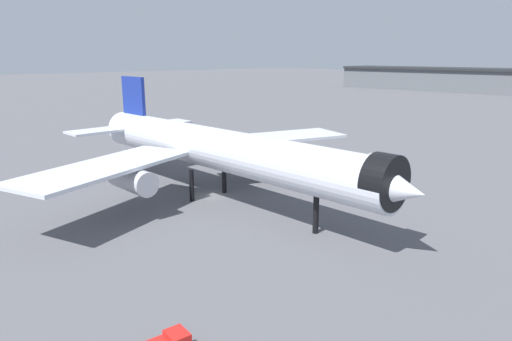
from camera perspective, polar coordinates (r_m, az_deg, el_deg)
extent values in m
plane|color=#56565B|center=(64.71, -5.75, -3.16)|extent=(900.00, 900.00, 0.00)
cylinder|color=silver|center=(60.91, -4.49, 2.60)|extent=(50.90, 7.92, 5.40)
cone|color=silver|center=(44.94, 16.68, -2.11)|extent=(6.20, 5.58, 5.30)
cone|color=silver|center=(81.76, -15.98, 5.05)|extent=(7.27, 5.48, 5.13)
cylinder|color=black|center=(45.34, 15.53, -1.36)|extent=(2.70, 5.57, 5.46)
cube|color=silver|center=(73.31, 2.06, 4.06)|extent=(13.79, 24.14, 0.43)
cylinder|color=#B7BAC1|center=(70.88, 1.22, 2.25)|extent=(7.24, 3.32, 2.97)
cube|color=silver|center=(56.81, -18.06, 0.41)|extent=(15.70, 24.21, 0.43)
cylinder|color=#B7BAC1|center=(57.40, -14.95, -1.07)|extent=(7.24, 3.32, 2.97)
cube|color=navy|center=(77.70, -14.76, 7.90)|extent=(6.10, 0.84, 8.64)
cube|color=silver|center=(82.05, -11.35, 5.73)|extent=(5.01, 9.34, 0.32)
cube|color=silver|center=(76.37, -18.82, 4.64)|extent=(5.01, 9.34, 0.32)
cylinder|color=black|center=(51.20, 7.36, -5.36)|extent=(0.65, 0.65, 4.32)
cylinder|color=black|center=(65.68, -3.93, -0.90)|extent=(0.65, 0.65, 4.32)
cylinder|color=black|center=(62.31, -7.91, -1.83)|extent=(0.65, 0.65, 4.32)
cube|color=slate|center=(265.58, 27.22, 9.63)|extent=(162.74, 40.10, 11.07)
cube|color=#232628|center=(265.34, 27.38, 10.94)|extent=(162.98, 42.48, 1.20)
cube|color=black|center=(95.92, -6.07, 2.90)|extent=(5.41, 5.61, 0.35)
cube|color=#194799|center=(94.15, -6.29, 3.29)|extent=(3.18, 3.18, 1.60)
cube|color=#1E2D38|center=(93.14, -6.43, 3.36)|extent=(1.48, 1.37, 0.80)
cube|color=#194799|center=(96.63, -5.97, 3.75)|extent=(3.93, 3.99, 2.20)
cylinder|color=black|center=(93.87, -5.62, 2.55)|extent=(0.82, 0.85, 0.90)
cylinder|color=black|center=(94.36, -6.99, 2.58)|extent=(0.82, 0.85, 0.90)
cylinder|color=black|center=(97.57, -5.17, 3.01)|extent=(0.82, 0.85, 0.90)
cylinder|color=black|center=(98.04, -6.49, 3.03)|extent=(0.82, 0.85, 0.90)
cube|color=red|center=(32.12, -9.64, -19.90)|extent=(1.69, 1.39, 1.20)
cube|color=#1E2D38|center=(32.21, -8.70, -19.24)|extent=(1.35, 0.17, 0.60)
cube|color=black|center=(85.76, 14.49, 0.98)|extent=(2.72, 2.10, 0.20)
cube|color=beige|center=(85.59, 14.53, 1.50)|extent=(2.72, 2.10, 1.40)
sphere|color=black|center=(86.03, 13.70, 1.00)|extent=(0.44, 0.44, 0.44)
sphere|color=black|center=(86.97, 14.47, 1.09)|extent=(0.44, 0.44, 0.44)
sphere|color=black|center=(84.60, 14.51, 0.73)|extent=(0.44, 0.44, 0.44)
sphere|color=black|center=(85.55, 15.28, 0.83)|extent=(0.44, 0.44, 0.44)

